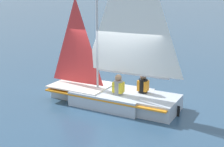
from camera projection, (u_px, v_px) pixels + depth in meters
The scene contains 4 objects.
ground_plane at pixel (112, 104), 10.79m from camera, with size 260.00×260.00×0.00m, color #2D4C6B.
sailboat_main at pixel (114, 83), 10.54m from camera, with size 4.44×4.22×5.96m.
sailor_helm at pixel (118, 90), 10.25m from camera, with size 0.43×0.42×1.16m.
sailor_crew at pixel (143, 89), 10.41m from camera, with size 0.43×0.42×1.16m.
Camera 1 is at (2.40, 9.84, 3.85)m, focal length 50.00 mm.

